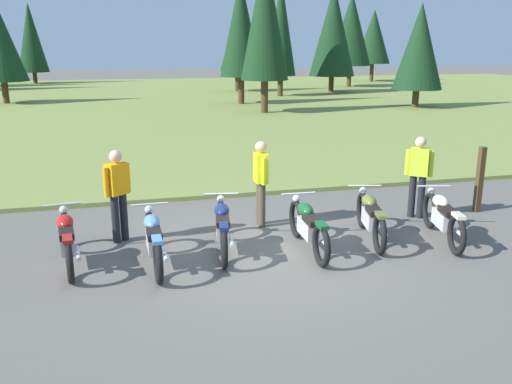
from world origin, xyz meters
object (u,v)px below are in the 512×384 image
Objects in this scene: motorcycle_navy at (222,227)px; motorcycle_british_green at (308,226)px; motorcycle_cream at (443,217)px; motorcycle_olive at (371,217)px; motorcycle_red at (67,239)px; motorcycle_sky_blue at (154,240)px; rider_with_back_turned at (419,172)px; rider_near_row_end at (118,190)px; rider_in_hivis_vest at (261,178)px; trail_marker_post at (480,180)px.

motorcycle_british_green is at bearing -12.63° from motorcycle_navy.
motorcycle_olive is at bearing 164.53° from motorcycle_cream.
motorcycle_red is 1.38m from motorcycle_sky_blue.
rider_with_back_turned is (0.25, 1.33, 0.51)m from motorcycle_cream.
motorcycle_british_green is 1.02× the size of motorcycle_olive.
rider_near_row_end is (-4.39, 1.03, 0.51)m from motorcycle_olive.
rider_in_hivis_vest reaches higher than motorcycle_sky_blue.
motorcycle_navy is 1.25× the size of rider_with_back_turned.
motorcycle_red and motorcycle_british_green have the same top height.
rider_near_row_end is at bearing 166.25° from motorcycle_cream.
motorcycle_british_green is 3.07m from rider_with_back_turned.
motorcycle_olive and motorcycle_cream have the same top height.
motorcycle_red is 1.00× the size of motorcycle_navy.
motorcycle_olive is at bearing 9.99° from motorcycle_british_green.
rider_near_row_end and rider_in_hivis_vest have the same top height.
rider_with_back_turned is at bearing -4.98° from rider_in_hivis_vest.
trail_marker_post is (6.85, 1.26, 0.26)m from motorcycle_sky_blue.
rider_near_row_end reaches higher than motorcycle_sky_blue.
trail_marker_post is (8.18, 0.91, 0.26)m from motorcycle_red.
rider_with_back_turned reaches higher than motorcycle_olive.
motorcycle_british_green and motorcycle_cream have the same top height.
rider_with_back_turned is at bearing 79.23° from motorcycle_cream.
motorcycle_cream is 1.48× the size of trail_marker_post.
motorcycle_olive is 1.24× the size of rider_with_back_turned.
motorcycle_sky_blue is at bearing -68.32° from rider_near_row_end.
motorcycle_navy is 1.01× the size of motorcycle_cream.
motorcycle_sky_blue is at bearing -163.93° from motorcycle_navy.
trail_marker_post is at bearing 1.23° from rider_with_back_turned.
trail_marker_post is at bearing 18.92° from motorcycle_olive.
rider_near_row_end reaches higher than trail_marker_post.
rider_near_row_end is (-1.69, 0.94, 0.51)m from motorcycle_navy.
motorcycle_navy is 1.61m from rider_in_hivis_vest.
motorcycle_cream is 2.21m from trail_marker_post.
motorcycle_british_green is 1.64m from rider_in_hivis_vest.
rider_with_back_turned is at bearing -0.47° from rider_near_row_end.
motorcycle_cream is 1.45m from rider_with_back_turned.
trail_marker_post reaches higher than motorcycle_cream.
rider_with_back_turned reaches higher than motorcycle_sky_blue.
motorcycle_navy is at bearing -29.08° from rider_near_row_end.
motorcycle_british_green is 1.26× the size of rider_in_hivis_vest.
motorcycle_sky_blue is 1.00× the size of motorcycle_british_green.
motorcycle_navy is 1.01× the size of motorcycle_olive.
rider_near_row_end is at bearing 150.92° from motorcycle_navy.
motorcycle_navy is 1.25× the size of rider_in_hivis_vest.
trail_marker_post is at bearing 9.25° from motorcycle_navy.
rider_near_row_end is 2.68m from rider_in_hivis_vest.
rider_near_row_end reaches higher than motorcycle_cream.
motorcycle_sky_blue is 5.54m from rider_with_back_turned.
motorcycle_cream is at bearing -28.53° from rider_in_hivis_vest.
rider_in_hivis_vest is at bearing 50.00° from motorcycle_navy.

